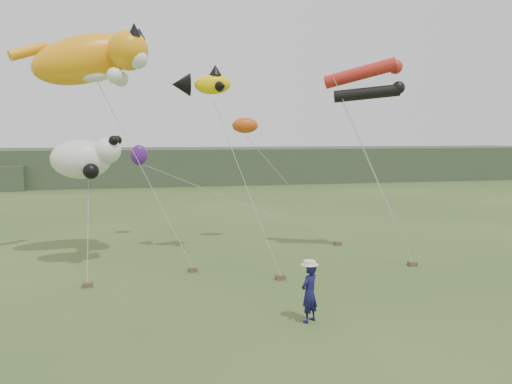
% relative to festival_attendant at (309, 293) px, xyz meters
% --- Properties ---
extents(ground, '(120.00, 120.00, 0.00)m').
position_rel_festival_attendant_xyz_m(ground, '(0.59, 0.92, -0.90)').
color(ground, '#385123').
rests_on(ground, ground).
extents(headland, '(90.00, 13.00, 4.00)m').
position_rel_festival_attendant_xyz_m(headland, '(-2.53, 45.61, 1.03)').
color(headland, '#2D3D28').
rests_on(headland, ground).
extents(festival_attendant, '(0.78, 0.74, 1.79)m').
position_rel_festival_attendant_xyz_m(festival_attendant, '(0.00, 0.00, 0.00)').
color(festival_attendant, '#131245').
rests_on(festival_attendant, ground).
extents(sandbag_anchors, '(13.66, 5.57, 0.18)m').
position_rel_festival_attendant_xyz_m(sandbag_anchors, '(0.27, 6.13, -0.80)').
color(sandbag_anchors, brown).
rests_on(sandbag_anchors, ground).
extents(cat_kite, '(5.92, 3.17, 3.11)m').
position_rel_festival_attendant_xyz_m(cat_kite, '(-6.80, 8.83, 7.95)').
color(cat_kite, '#FF9C0F').
rests_on(cat_kite, ground).
extents(fish_kite, '(2.61, 1.79, 1.38)m').
position_rel_festival_attendant_xyz_m(fish_kite, '(-2.28, 8.68, 6.95)').
color(fish_kite, '#FFD703').
rests_on(fish_kite, ground).
extents(tube_kites, '(3.40, 2.17, 2.00)m').
position_rel_festival_attendant_xyz_m(tube_kites, '(5.20, 7.60, 7.14)').
color(tube_kites, black).
rests_on(tube_kites, ground).
extents(panda_kite, '(2.89, 1.87, 1.80)m').
position_rel_festival_attendant_xyz_m(panda_kite, '(-7.21, 7.91, 3.74)').
color(panda_kite, white).
rests_on(panda_kite, ground).
extents(misc_kites, '(6.46, 3.06, 2.48)m').
position_rel_festival_attendant_xyz_m(misc_kites, '(-2.02, 12.21, 4.54)').
color(misc_kites, '#CB4C13').
rests_on(misc_kites, ground).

